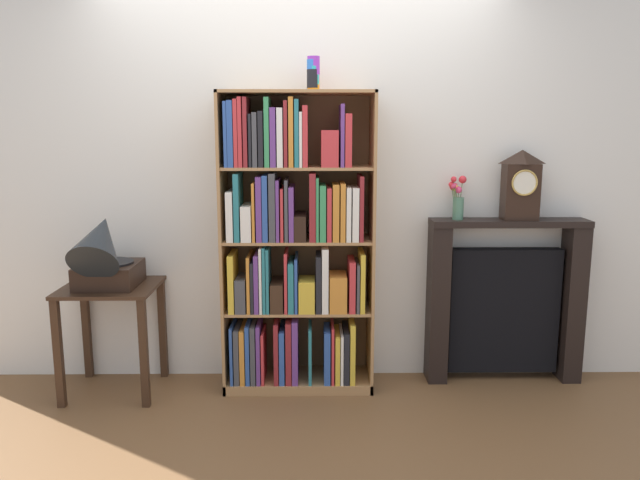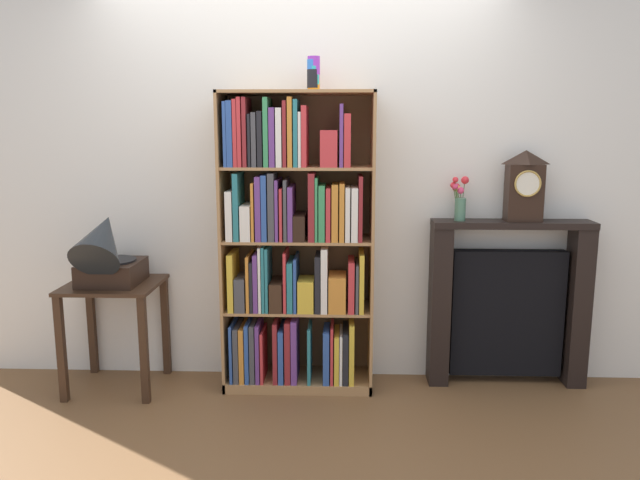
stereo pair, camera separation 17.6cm
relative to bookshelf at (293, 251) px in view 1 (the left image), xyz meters
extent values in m
cube|color=brown|center=(0.03, -0.09, -0.88)|extent=(7.82, 6.40, 0.02)
cube|color=silver|center=(0.12, 0.23, 0.44)|extent=(4.82, 0.08, 2.63)
cube|color=#A87A4C|center=(-0.42, 0.01, 0.04)|extent=(0.02, 0.35, 1.83)
cube|color=#A87A4C|center=(0.48, 0.01, 0.04)|extent=(0.02, 0.35, 1.83)
cube|color=brown|center=(0.03, 0.19, 0.04)|extent=(0.92, 0.01, 1.83)
cube|color=#A87A4C|center=(0.03, 0.01, 0.95)|extent=(0.92, 0.35, 0.02)
cube|color=#A87A4C|center=(0.03, 0.01, -0.84)|extent=(0.92, 0.35, 0.06)
cube|color=#2D519E|center=(-0.38, -0.01, -0.63)|extent=(0.02, 0.28, 0.36)
cube|color=#424247|center=(-0.35, -0.02, -0.64)|extent=(0.03, 0.27, 0.35)
cube|color=orange|center=(-0.31, -0.01, -0.64)|extent=(0.03, 0.28, 0.34)
cube|color=#2D519E|center=(-0.28, -0.01, -0.63)|extent=(0.02, 0.29, 0.37)
cube|color=#424247|center=(-0.25, -0.01, -0.63)|extent=(0.03, 0.28, 0.37)
cube|color=#663884|center=(-0.21, -0.02, -0.63)|extent=(0.02, 0.27, 0.37)
cube|color=#C63338|center=(-0.19, -0.03, -0.65)|extent=(0.02, 0.24, 0.32)
cube|color=maroon|center=(-0.11, -0.03, -0.62)|extent=(0.03, 0.24, 0.38)
cube|color=#2D519E|center=(-0.07, -0.01, -0.65)|extent=(0.03, 0.29, 0.34)
cube|color=maroon|center=(-0.03, -0.01, -0.62)|extent=(0.03, 0.28, 0.39)
cube|color=#663884|center=(0.01, -0.02, -0.61)|extent=(0.04, 0.26, 0.40)
cube|color=teal|center=(0.10, -0.03, -0.64)|extent=(0.02, 0.24, 0.35)
cube|color=#2D519E|center=(0.21, -0.03, -0.65)|extent=(0.04, 0.24, 0.33)
cube|color=#C63338|center=(0.24, -0.03, -0.63)|extent=(0.02, 0.24, 0.36)
cube|color=gold|center=(0.27, -0.02, -0.66)|extent=(0.03, 0.27, 0.31)
cube|color=white|center=(0.30, -0.02, -0.66)|extent=(0.02, 0.27, 0.31)
cube|color=black|center=(0.33, 0.00, -0.65)|extent=(0.03, 0.30, 0.32)
cube|color=gold|center=(0.36, -0.02, -0.62)|extent=(0.03, 0.26, 0.38)
cube|color=#A87A4C|center=(0.03, 0.01, -0.37)|extent=(0.88, 0.33, 0.02)
cube|color=gold|center=(-0.37, -0.02, -0.18)|extent=(0.04, 0.26, 0.35)
cube|color=#424247|center=(-0.32, -0.04, -0.25)|extent=(0.06, 0.23, 0.21)
cube|color=orange|center=(-0.27, -0.01, -0.19)|extent=(0.02, 0.28, 0.34)
cube|color=black|center=(-0.24, -0.02, -0.20)|extent=(0.02, 0.27, 0.31)
cube|color=#663884|center=(-0.22, -0.02, -0.18)|extent=(0.03, 0.27, 0.35)
cube|color=white|center=(-0.19, -0.01, -0.16)|extent=(0.02, 0.28, 0.40)
cube|color=teal|center=(-0.17, -0.03, -0.16)|extent=(0.02, 0.25, 0.40)
cube|color=teal|center=(-0.15, -0.02, -0.16)|extent=(0.02, 0.26, 0.39)
cube|color=#382316|center=(-0.10, -0.02, -0.27)|extent=(0.08, 0.26, 0.18)
cube|color=#C63338|center=(-0.04, -0.02, -0.18)|extent=(0.02, 0.26, 0.37)
cube|color=teal|center=(-0.01, -0.02, -0.20)|extent=(0.03, 0.27, 0.31)
cube|color=#2D519E|center=(0.02, 0.00, -0.19)|extent=(0.02, 0.30, 0.33)
cube|color=gold|center=(0.08, -0.05, -0.26)|extent=(0.10, 0.20, 0.20)
cube|color=black|center=(0.15, -0.03, -0.19)|extent=(0.03, 0.24, 0.34)
cube|color=white|center=(0.19, -0.03, -0.16)|extent=(0.04, 0.24, 0.39)
cube|color=orange|center=(0.27, -0.04, -0.25)|extent=(0.10, 0.22, 0.22)
cube|color=#C63338|center=(0.36, -0.02, -0.20)|extent=(0.04, 0.26, 0.31)
cube|color=#424247|center=(0.39, -0.02, -0.21)|extent=(0.02, 0.27, 0.29)
cube|color=gold|center=(0.42, -0.01, -0.18)|extent=(0.03, 0.28, 0.36)
cube|color=#A87A4C|center=(0.03, 0.01, 0.07)|extent=(0.88, 0.33, 0.02)
cube|color=white|center=(-0.37, -0.01, 0.23)|extent=(0.04, 0.28, 0.30)
cube|color=teal|center=(-0.33, -0.02, 0.28)|extent=(0.03, 0.26, 0.40)
cube|color=white|center=(-0.27, -0.02, 0.18)|extent=(0.06, 0.27, 0.21)
cube|color=orange|center=(-0.23, -0.01, 0.25)|extent=(0.02, 0.28, 0.34)
cube|color=#663884|center=(-0.20, -0.03, 0.27)|extent=(0.03, 0.24, 0.38)
cube|color=#2D519E|center=(-0.16, -0.02, 0.27)|extent=(0.03, 0.26, 0.39)
cube|color=#424247|center=(-0.12, -0.03, 0.28)|extent=(0.04, 0.25, 0.40)
cube|color=#663884|center=(-0.09, 0.00, 0.26)|extent=(0.02, 0.30, 0.36)
cube|color=#C63338|center=(-0.06, -0.02, 0.24)|extent=(0.02, 0.27, 0.31)
cube|color=#424247|center=(-0.04, 0.00, 0.26)|extent=(0.02, 0.30, 0.36)
cube|color=#663884|center=(-0.01, -0.01, 0.24)|extent=(0.03, 0.29, 0.32)
cube|color=black|center=(0.05, -0.01, 0.16)|extent=(0.07, 0.28, 0.15)
cube|color=maroon|center=(0.12, -0.02, 0.28)|extent=(0.04, 0.26, 0.40)
cube|color=#388E56|center=(0.15, -0.01, 0.27)|extent=(0.02, 0.28, 0.38)
cube|color=#388E56|center=(0.18, -0.02, 0.24)|extent=(0.04, 0.26, 0.33)
cube|color=#C63338|center=(0.22, 0.00, 0.24)|extent=(0.03, 0.30, 0.32)
cube|color=orange|center=(0.26, -0.03, 0.25)|extent=(0.04, 0.24, 0.34)
cube|color=orange|center=(0.30, -0.03, 0.25)|extent=(0.03, 0.25, 0.34)
cube|color=white|center=(0.33, -0.03, 0.24)|extent=(0.03, 0.24, 0.32)
cube|color=white|center=(0.37, -0.02, 0.24)|extent=(0.04, 0.25, 0.32)
cube|color=maroon|center=(0.41, -0.02, 0.27)|extent=(0.02, 0.26, 0.39)
cube|color=#A87A4C|center=(0.03, 0.01, 0.51)|extent=(0.88, 0.33, 0.02)
cube|color=#2D519E|center=(-0.38, -0.02, 0.70)|extent=(0.02, 0.26, 0.37)
cube|color=#2D519E|center=(-0.35, -0.03, 0.71)|extent=(0.03, 0.24, 0.38)
cube|color=#C63338|center=(-0.32, -0.03, 0.71)|extent=(0.02, 0.24, 0.39)
cube|color=#C63338|center=(-0.29, -0.02, 0.72)|extent=(0.02, 0.26, 0.40)
cube|color=maroon|center=(-0.26, -0.03, 0.72)|extent=(0.02, 0.24, 0.40)
cube|color=black|center=(-0.24, -0.01, 0.67)|extent=(0.02, 0.28, 0.30)
cube|color=#424247|center=(-0.21, -0.01, 0.67)|extent=(0.03, 0.28, 0.31)
cube|color=black|center=(-0.18, -0.03, 0.68)|extent=(0.03, 0.24, 0.32)
cube|color=#388E56|center=(-0.14, -0.02, 0.72)|extent=(0.03, 0.26, 0.40)
cube|color=#663884|center=(-0.11, 0.00, 0.69)|extent=(0.03, 0.30, 0.34)
cube|color=white|center=(-0.07, -0.01, 0.69)|extent=(0.03, 0.29, 0.34)
cube|color=maroon|center=(-0.03, -0.01, 0.71)|extent=(0.02, 0.29, 0.38)
cube|color=orange|center=(0.00, -0.01, 0.72)|extent=(0.03, 0.29, 0.40)
cube|color=teal|center=(0.02, -0.03, 0.71)|extent=(0.02, 0.24, 0.38)
cube|color=white|center=(0.05, -0.01, 0.67)|extent=(0.02, 0.29, 0.31)
cube|color=#C63338|center=(0.08, -0.02, 0.69)|extent=(0.03, 0.27, 0.35)
cube|color=#C63338|center=(0.22, -0.02, 0.62)|extent=(0.10, 0.26, 0.21)
cube|color=#663884|center=(0.29, 0.00, 0.70)|extent=(0.02, 0.30, 0.36)
cube|color=#C63338|center=(0.33, -0.03, 0.67)|extent=(0.04, 0.24, 0.30)
cylinder|color=orange|center=(0.13, 0.04, 1.01)|extent=(0.07, 0.07, 0.10)
cylinder|color=black|center=(0.12, 0.04, 1.03)|extent=(0.07, 0.07, 0.10)
cylinder|color=#28B2B7|center=(0.13, 0.04, 1.04)|extent=(0.07, 0.07, 0.10)
cylinder|color=pink|center=(0.13, 0.04, 1.06)|extent=(0.07, 0.07, 0.10)
cylinder|color=blue|center=(0.12, 0.04, 1.08)|extent=(0.07, 0.07, 0.10)
cylinder|color=purple|center=(0.13, 0.04, 1.10)|extent=(0.07, 0.07, 0.10)
cube|color=#382316|center=(-1.11, -0.06, -0.21)|extent=(0.56, 0.51, 0.02)
cube|color=#382316|center=(-1.36, -0.29, -0.55)|extent=(0.04, 0.04, 0.65)
cube|color=#382316|center=(-0.86, -0.29, -0.55)|extent=(0.04, 0.04, 0.65)
cube|color=#382316|center=(-1.36, 0.16, -0.55)|extent=(0.04, 0.04, 0.65)
cube|color=#382316|center=(-0.86, 0.16, -0.55)|extent=(0.04, 0.04, 0.65)
cube|color=black|center=(-1.11, -0.06, -0.13)|extent=(0.34, 0.36, 0.14)
cylinder|color=black|center=(-1.11, -0.06, -0.06)|extent=(0.29, 0.29, 0.01)
cylinder|color=#1E2328|center=(-1.11, -0.12, -0.03)|extent=(0.03, 0.03, 0.06)
cone|color=#1E2328|center=(-1.11, -0.19, 0.11)|extent=(0.29, 0.45, 0.44)
cube|color=black|center=(1.35, 0.09, 0.16)|extent=(0.98, 0.20, 0.04)
cube|color=black|center=(0.92, 0.09, -0.37)|extent=(0.12, 0.18, 1.01)
cube|color=black|center=(1.78, 0.09, -0.37)|extent=(0.12, 0.18, 1.01)
cube|color=black|center=(1.35, 0.12, -0.42)|extent=(0.70, 0.10, 0.81)
cube|color=black|center=(1.40, 0.09, 0.35)|extent=(0.21, 0.13, 0.35)
pyramid|color=black|center=(1.40, 0.09, 0.57)|extent=(0.21, 0.13, 0.08)
cylinder|color=silver|center=(1.40, 0.02, 0.41)|extent=(0.15, 0.01, 0.15)
torus|color=#B79347|center=(1.40, 0.02, 0.41)|extent=(0.16, 0.01, 0.16)
cylinder|color=#4C7A60|center=(1.02, 0.09, 0.25)|extent=(0.07, 0.07, 0.14)
cylinder|color=#4C753D|center=(1.03, 0.10, 0.28)|extent=(0.01, 0.01, 0.17)
sphere|color=#EA4275|center=(1.02, 0.10, 0.36)|extent=(0.04, 0.04, 0.04)
cylinder|color=#4C753D|center=(1.01, 0.12, 0.29)|extent=(0.01, 0.05, 0.19)
sphere|color=red|center=(1.00, 0.14, 0.38)|extent=(0.05, 0.05, 0.05)
cylinder|color=#4C753D|center=(1.00, 0.08, 0.29)|extent=(0.03, 0.01, 0.20)
sphere|color=#EA4275|center=(0.98, 0.08, 0.39)|extent=(0.04, 0.04, 0.04)
cylinder|color=#4C753D|center=(1.04, 0.11, 0.31)|extent=(0.03, 0.03, 0.23)
sphere|color=red|center=(1.05, 0.13, 0.43)|extent=(0.05, 0.05, 0.05)
cylinder|color=#4C753D|center=(0.99, 0.09, 0.30)|extent=(0.04, 0.03, 0.21)
sphere|color=red|center=(0.97, 0.08, 0.40)|extent=(0.04, 0.04, 0.04)
cylinder|color=#4C753D|center=(1.00, 0.07, 0.31)|extent=(0.05, 0.02, 0.24)
sphere|color=red|center=(0.98, 0.07, 0.43)|extent=(0.04, 0.04, 0.04)
cylinder|color=#4C753D|center=(1.02, 0.10, 0.28)|extent=(0.03, 0.03, 0.18)
sphere|color=yellow|center=(1.01, 0.12, 0.37)|extent=(0.04, 0.04, 0.04)
camera|label=1|loc=(0.12, -3.66, 0.74)|focal=34.28mm
camera|label=2|loc=(0.30, -3.66, 0.74)|focal=34.28mm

